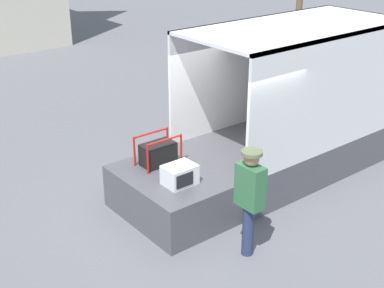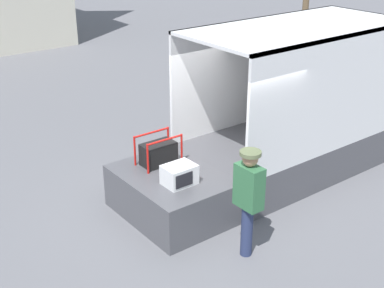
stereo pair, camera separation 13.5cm
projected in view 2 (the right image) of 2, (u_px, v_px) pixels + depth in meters
name	position (u px, v px, depth m)	size (l,w,h in m)	color
ground_plane	(205.00, 201.00, 9.78)	(160.00, 160.00, 0.00)	slate
box_truck	(349.00, 106.00, 11.62)	(6.73, 2.12, 2.93)	#B2B2B7
tailgate_deck	(171.00, 194.00, 9.20)	(1.50, 2.01, 0.78)	#4C4C51
microwave	(179.00, 175.00, 8.67)	(0.52, 0.41, 0.33)	white
portable_generator	(159.00, 153.00, 9.35)	(0.74, 0.44, 0.55)	black
worker_person	(249.00, 193.00, 7.83)	(0.31, 0.44, 1.75)	navy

